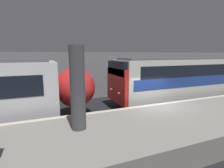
# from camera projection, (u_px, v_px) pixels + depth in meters

# --- Properties ---
(ground_plane) EXTENTS (120.00, 120.00, 0.00)m
(ground_plane) POSITION_uv_depth(u_px,v_px,m) (154.00, 120.00, 10.57)
(ground_plane) COLOR black
(platform) EXTENTS (40.00, 4.40, 1.01)m
(platform) POSITION_uv_depth(u_px,v_px,m) (182.00, 126.00, 8.48)
(platform) COLOR gray
(platform) RESTS_ON ground
(station_rear_barrier) EXTENTS (50.00, 0.15, 4.08)m
(station_rear_barrier) POSITION_uv_depth(u_px,v_px,m) (113.00, 75.00, 16.15)
(station_rear_barrier) COLOR gray
(station_rear_barrier) RESTS_ON ground
(support_pillar_near) EXTENTS (0.58, 0.58, 3.28)m
(support_pillar_near) POSITION_uv_depth(u_px,v_px,m) (78.00, 88.00, 6.70)
(support_pillar_near) COLOR #47474C
(support_pillar_near) RESTS_ON platform
(train_boxy) EXTENTS (15.93, 3.00, 3.65)m
(train_boxy) POSITION_uv_depth(u_px,v_px,m) (202.00, 79.00, 14.66)
(train_boxy) COLOR black
(train_boxy) RESTS_ON ground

